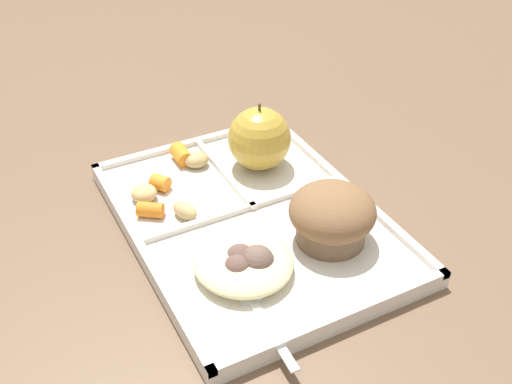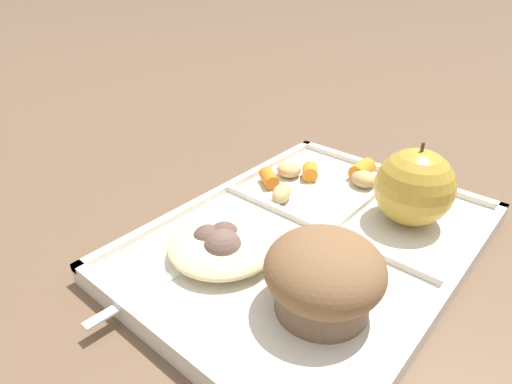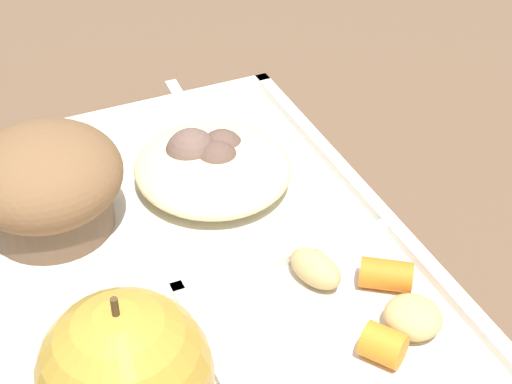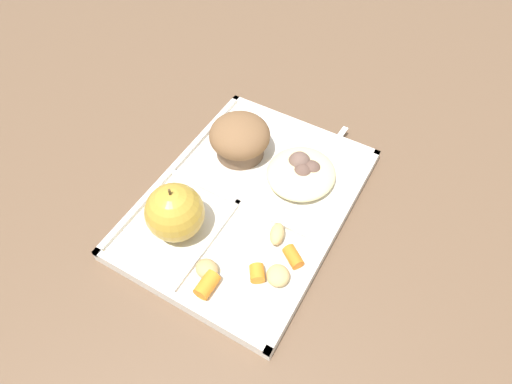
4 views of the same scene
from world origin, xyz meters
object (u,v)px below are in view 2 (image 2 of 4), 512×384
Objects in this scene: lunch_tray at (312,242)px; bran_muffin at (324,276)px; green_apple at (414,187)px; plastic_fork at (173,275)px.

bran_muffin is at bearing 38.21° from lunch_tray.
green_apple is 0.61× the size of plastic_fork.
lunch_tray is 4.11× the size of green_apple.
plastic_fork is (0.24, -0.13, -0.04)m from green_apple.
bran_muffin is 0.15m from plastic_fork.
bran_muffin reaches higher than plastic_fork.
lunch_tray reaches higher than plastic_fork.
lunch_tray is 0.16m from plastic_fork.
plastic_fork is at bearing -65.88° from bran_muffin.
green_apple is at bearing 180.00° from bran_muffin.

